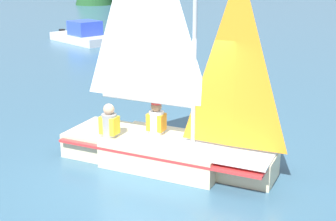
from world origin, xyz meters
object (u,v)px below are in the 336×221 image
sailboat_main (167,130)px  sailor_crew (110,130)px  sailor_helm (156,126)px  motorboat_distant (83,35)px

sailboat_main → sailor_crew: size_ratio=4.56×
sailboat_main → sailor_helm: (-0.28, -0.33, -0.06)m
sailor_crew → motorboat_distant: sailor_crew is taller
sailboat_main → sailor_helm: size_ratio=4.55×
sailor_helm → motorboat_distant: (-12.26, -9.08, -0.26)m
sailboat_main → sailor_helm: bearing=144.2°
sailor_crew → sailboat_main: bearing=15.4°
sailor_helm → motorboat_distant: 15.25m
sailor_crew → sailor_helm: bearing=36.5°
sailboat_main → sailor_helm: sailboat_main is taller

